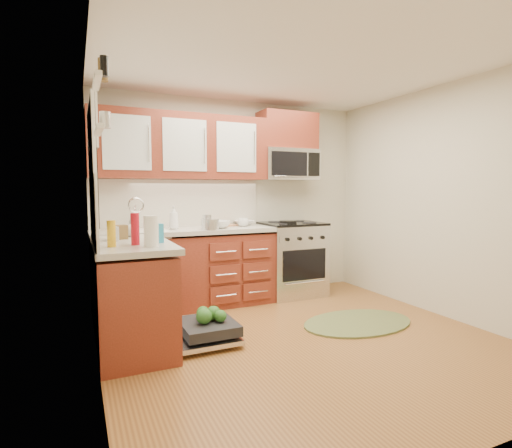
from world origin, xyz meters
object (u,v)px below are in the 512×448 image
rug (358,323)px  stock_pot (210,224)px  dishwasher (204,332)px  paper_towel_roll (151,231)px  range (292,259)px  cutting_board (225,225)px  microwave (288,165)px  bowl_a (244,223)px  upper_cabinets (181,147)px  cup (243,222)px  bowl_b (218,225)px  skillet (288,222)px  sink (139,242)px

rug → stock_pot: bearing=138.8°
dishwasher → paper_towel_roll: paper_towel_roll is taller
range → stock_pot: 1.30m
rug → cutting_board: size_ratio=4.13×
cutting_board → range: bearing=-7.7°
microwave → bowl_a: bearing=175.3°
upper_cabinets → cup: upper_cabinets is taller
paper_towel_roll → bowl_b: size_ratio=0.89×
rug → cup: (-0.75, 1.27, 0.97)m
upper_cabinets → bowl_b: size_ratio=7.35×
cup → dishwasher: bearing=-127.3°
skillet → paper_towel_roll: size_ratio=0.87×
rug → stock_pot: size_ratio=5.92×
stock_pot → cutting_board: stock_pot is taller
upper_cabinets → stock_pot: upper_cabinets is taller
cutting_board → cup: (0.19, -0.14, 0.04)m
range → stock_pot: (-1.18, -0.21, 0.51)m
upper_cabinets → stock_pot: 0.98m
bowl_b → cutting_board: bearing=53.1°
bowl_a → cutting_board: bearing=-169.8°
upper_cabinets → sink: 1.21m
upper_cabinets → rug: (1.46, -1.44, -1.86)m
skillet → stock_pot: 1.04m
microwave → cutting_board: (-0.88, 0.00, -0.76)m
dishwasher → rug: bearing=-5.7°
microwave → paper_towel_roll: bearing=-144.9°
sink → rug: bearing=-32.8°
paper_towel_roll → skillet: bearing=31.5°
microwave → sink: size_ratio=1.23×
skillet → cutting_board: (-0.74, 0.27, -0.03)m
sink → microwave: bearing=3.9°
sink → skillet: skillet is taller
bowl_a → cup: (-0.09, -0.19, 0.02)m
cup → bowl_b: bearing=-168.8°
bowl_a → stock_pot: bearing=-146.5°
microwave → stock_pot: microwave is taller
rug → bowl_b: size_ratio=4.32×
cutting_board → cup: size_ratio=2.25×
microwave → skillet: 0.79m
range → microwave: size_ratio=1.25×
paper_towel_roll → sink: bearing=86.4°
paper_towel_roll → cup: paper_towel_roll is taller
range → microwave: bearing=90.0°
skillet → bowl_a: size_ratio=0.87×
rug → cutting_board: 1.93m
rug → stock_pot: (-1.23, 1.08, 0.98)m
range → sink: size_ratio=1.53×
rug → paper_towel_roll: size_ratio=4.87×
dishwasher → stock_pot: stock_pot is taller
paper_towel_roll → cup: size_ratio=1.91×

